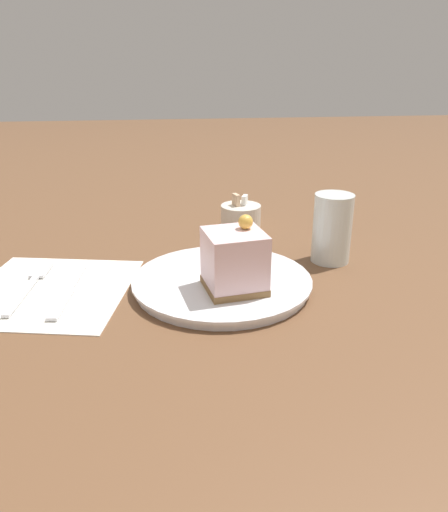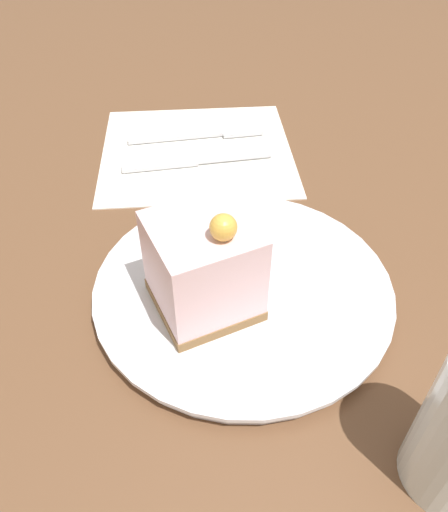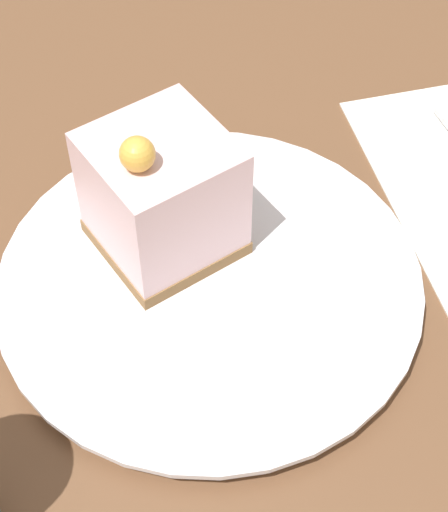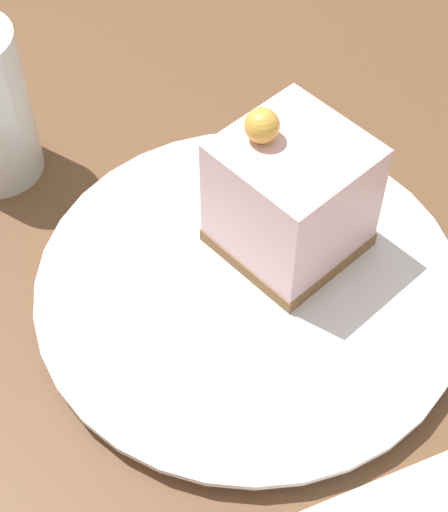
# 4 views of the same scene
# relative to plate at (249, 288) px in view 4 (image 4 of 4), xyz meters

# --- Properties ---
(ground_plane) EXTENTS (4.00, 4.00, 0.00)m
(ground_plane) POSITION_rel_plate_xyz_m (0.03, 0.03, -0.01)
(ground_plane) COLOR brown
(plate) EXTENTS (0.26, 0.26, 0.02)m
(plate) POSITION_rel_plate_xyz_m (0.00, 0.00, 0.00)
(plate) COLOR white
(plate) RESTS_ON ground_plane
(cake_slice) EXTENTS (0.09, 0.09, 0.10)m
(cake_slice) POSITION_rel_plate_xyz_m (0.01, -0.04, 0.05)
(cake_slice) COLOR olive
(cake_slice) RESTS_ON plate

